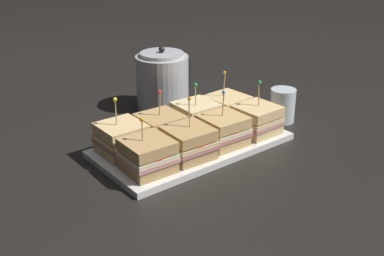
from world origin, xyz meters
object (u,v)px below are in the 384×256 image
sandwich_front_center_left (188,143)px  sandwich_back_far_left (122,139)px  sandwich_back_center_left (160,128)px  sandwich_front_far_right (257,120)px  sandwich_back_far_right (227,108)px  drinking_glass (282,105)px  serving_platter (192,145)px  kettle_steel (163,81)px  sandwich_front_far_left (148,156)px  sandwich_front_center_right (223,130)px  sandwich_back_center_right (196,117)px

sandwich_front_center_left → sandwich_back_far_left: 0.18m
sandwich_back_center_left → sandwich_front_far_right: bearing=-26.5°
sandwich_front_center_left → sandwich_back_far_right: (0.25, 0.12, -0.00)m
sandwich_front_center_left → drinking_glass: bearing=5.9°
serving_platter → kettle_steel: size_ratio=2.55×
sandwich_back_far_right → sandwich_front_far_left: bearing=-161.9°
sandwich_back_far_left → drinking_glass: (0.53, -0.09, -0.01)m
sandwich_back_far_right → kettle_steel: size_ratio=0.74×
sandwich_back_far_left → drinking_glass: sandwich_back_far_left is taller
serving_platter → sandwich_front_center_left: size_ratio=3.27×
serving_platter → sandwich_back_far_left: size_ratio=3.40×
sandwich_front_far_right → kettle_steel: size_ratio=0.75×
sandwich_back_far_left → sandwich_front_center_right: bearing=-26.8°
drinking_glass → serving_platter: bearing=176.1°
sandwich_front_center_left → sandwich_front_center_right: 0.12m
sandwich_front_far_left → sandwich_back_far_right: (0.37, 0.12, -0.00)m
sandwich_front_center_left → sandwich_back_far_left: bearing=133.5°
serving_platter → kettle_steel: kettle_steel is taller
sandwich_front_far_right → sandwich_front_center_right: bearing=178.3°
sandwich_front_far_left → sandwich_front_far_right: size_ratio=0.91×
sandwich_front_center_left → sandwich_front_far_right: size_ratio=1.04×
sandwich_front_center_right → drinking_glass: size_ratio=1.45×
sandwich_front_far_right → sandwich_front_center_left: bearing=-179.9°
sandwich_back_center_left → kettle_steel: bearing=53.5°
kettle_steel → sandwich_back_far_left: bearing=-141.2°
sandwich_front_far_left → sandwich_back_center_right: 0.28m
sandwich_front_far_right → sandwich_back_center_right: 0.18m
serving_platter → sandwich_front_center_right: sandwich_front_center_right is taller
sandwich_back_far_left → sandwich_back_center_left: bearing=-1.4°
sandwich_front_far_right → drinking_glass: bearing=14.8°
serving_platter → sandwich_front_center_right: size_ratio=3.48×
sandwich_front_far_left → sandwich_back_far_right: sandwich_back_far_right is taller
sandwich_front_center_right → sandwich_front_far_right: sandwich_front_far_right is taller
sandwich_front_center_left → sandwich_back_center_right: bearing=44.8°
sandwich_front_far_left → sandwich_back_far_left: bearing=89.5°
sandwich_back_far_right → drinking_glass: sandwich_back_far_right is taller
sandwich_front_center_left → sandwich_back_center_right: sandwich_front_center_left is taller
sandwich_back_far_right → kettle_steel: kettle_steel is taller
sandwich_back_far_left → kettle_steel: (0.31, 0.25, 0.03)m
sandwich_front_center_left → sandwich_back_center_right: (0.13, 0.13, -0.00)m
sandwich_front_far_right → sandwich_back_far_left: (-0.37, 0.13, 0.00)m
sandwich_front_center_right → sandwich_back_center_left: size_ratio=1.02×
sandwich_back_far_right → drinking_glass: bearing=-27.6°
sandwich_front_center_left → kettle_steel: (0.18, 0.37, 0.03)m
sandwich_front_far_right → drinking_glass: sandwich_front_far_right is taller
sandwich_front_far_left → sandwich_back_center_left: bearing=44.7°
sandwich_front_center_right → sandwich_front_far_right: (0.13, -0.00, 0.00)m
sandwich_front_center_right → sandwich_back_far_left: sandwich_back_far_left is taller
sandwich_front_far_right → sandwich_back_center_right: bearing=134.3°
serving_platter → sandwich_front_center_right: bearing=-45.5°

